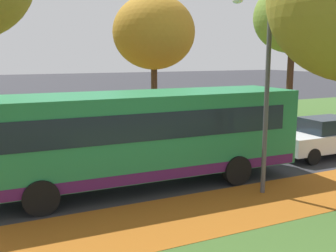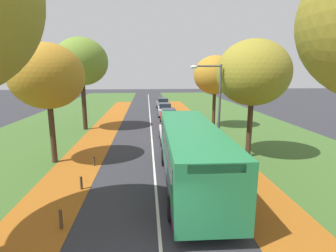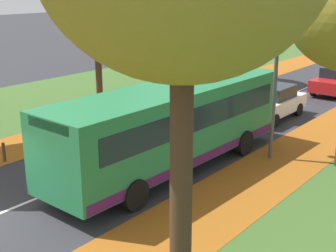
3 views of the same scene
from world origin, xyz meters
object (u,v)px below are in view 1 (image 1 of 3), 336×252
tree_left_near (154,33)px  bus (140,134)px  bollard_fifth (159,137)px  bollard_fourth (92,143)px  bollard_third (14,150)px  streetlamp_right (261,69)px  car_white_lead (324,137)px  tree_left_mid (293,18)px

tree_left_near → bus: 9.56m
bollard_fifth → bollard_fourth: bearing=-89.7°
bollard_third → tree_left_near: bearing=109.9°
bollard_fifth → streetlamp_right: size_ratio=0.09×
streetlamp_right → car_white_lead: size_ratio=1.43×
bollard_fifth → streetlamp_right: streetlamp_right is taller
bollard_fourth → bus: bearing=2.0°
bollard_third → bollard_fourth: bearing=90.9°
tree_left_mid → bollard_fourth: 15.29m
tree_left_near → bollard_fifth: (2.59, -0.86, -5.02)m
tree_left_near → bollard_third: tree_left_near is taller
bollard_fifth → car_white_lead: (5.12, 5.15, 0.53)m
tree_left_mid → car_white_lead: tree_left_mid is taller
tree_left_mid → bus: size_ratio=0.83×
tree_left_near → streetlamp_right: bearing=-4.7°
tree_left_mid → bollard_fifth: tree_left_mid is taller
bollard_fifth → tree_left_mid: bearing=105.2°
car_white_lead → bollard_third: bearing=-113.4°
bollard_fourth → bus: bus is taller
bollard_third → car_white_lead: bearing=66.6°
bollard_fourth → bollard_fifth: size_ratio=1.17×
bollard_third → streetlamp_right: streetlamp_right is taller
tree_left_near → bollard_third: bearing=-70.1°
tree_left_mid → bollard_third: (2.91, -16.96, -6.10)m
tree_left_near → car_white_lead: size_ratio=1.73×
tree_left_near → tree_left_mid: (-0.25, 9.60, 1.16)m
tree_left_mid → streetlamp_right: tree_left_mid is taller
bollard_fourth → bollard_fifth: bollard_fourth is taller
tree_left_near → bollard_fourth: 6.96m
bollard_fourth → bollard_fifth: 3.25m
tree_left_near → streetlamp_right: tree_left_near is taller
bollard_fourth → tree_left_mid: bearing=101.8°
bus → tree_left_near: bearing=153.7°
tree_left_mid → car_white_lead: (7.96, -5.31, -5.65)m
car_white_lead → tree_left_near: bearing=-150.9°
streetlamp_right → tree_left_mid: bearing=134.2°
streetlamp_right → car_white_lead: bearing=112.9°
tree_left_near → car_white_lead: tree_left_near is taller
bollard_third → streetlamp_right: size_ratio=0.12×
tree_left_near → tree_left_mid: size_ratio=0.83×
tree_left_mid → bollard_third: tree_left_mid is taller
car_white_lead → bus: bearing=-88.4°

